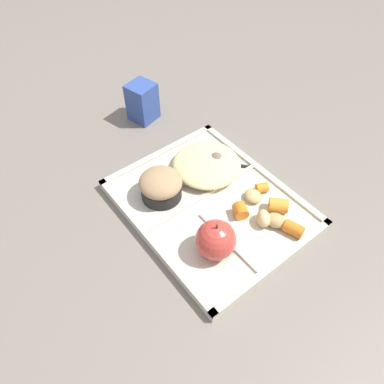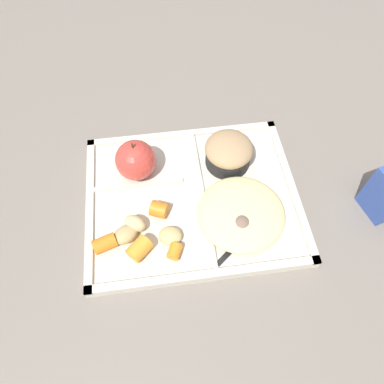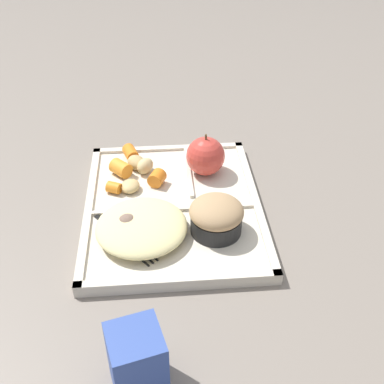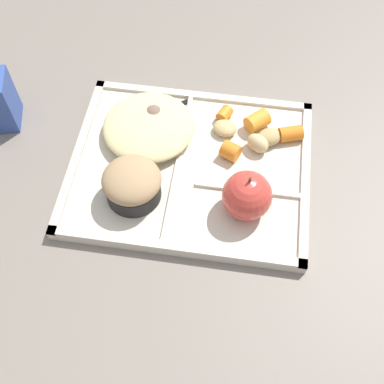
{
  "view_description": "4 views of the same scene",
  "coord_description": "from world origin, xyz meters",
  "px_view_note": "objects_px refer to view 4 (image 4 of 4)",
  "views": [
    {
      "loc": [
        -0.33,
        0.3,
        0.57
      ],
      "look_at": [
        0.03,
        0.02,
        0.03
      ],
      "focal_mm": 34.07,
      "sensor_mm": 36.0,
      "label": 1
    },
    {
      "loc": [
        -0.04,
        -0.3,
        0.53
      ],
      "look_at": [
        -0.0,
        -0.01,
        0.04
      ],
      "focal_mm": 32.81,
      "sensor_mm": 36.0,
      "label": 2
    },
    {
      "loc": [
        0.63,
        -0.02,
        0.52
      ],
      "look_at": [
        0.01,
        0.03,
        0.05
      ],
      "focal_mm": 45.0,
      "sensor_mm": 36.0,
      "label": 3
    },
    {
      "loc": [
        -0.07,
        0.43,
        0.63
      ],
      "look_at": [
        -0.01,
        0.05,
        0.03
      ],
      "focal_mm": 46.16,
      "sensor_mm": 36.0,
      "label": 4
    }
  ],
  "objects_px": {
    "lunch_tray": "(190,168)",
    "plastic_fork": "(143,121)",
    "green_apple": "(247,196)",
    "bran_muffin": "(132,184)"
  },
  "relations": [
    {
      "from": "plastic_fork",
      "to": "lunch_tray",
      "type": "bearing_deg",
      "value": 139.8
    },
    {
      "from": "lunch_tray",
      "to": "plastic_fork",
      "type": "relative_size",
      "value": 2.9
    },
    {
      "from": "plastic_fork",
      "to": "bran_muffin",
      "type": "bearing_deg",
      "value": 96.11
    },
    {
      "from": "lunch_tray",
      "to": "plastic_fork",
      "type": "bearing_deg",
      "value": -40.2
    },
    {
      "from": "green_apple",
      "to": "bran_muffin",
      "type": "relative_size",
      "value": 0.95
    },
    {
      "from": "green_apple",
      "to": "bran_muffin",
      "type": "xyz_separation_m",
      "value": [
        0.16,
        0.0,
        -0.01
      ]
    },
    {
      "from": "lunch_tray",
      "to": "green_apple",
      "type": "height_order",
      "value": "green_apple"
    },
    {
      "from": "green_apple",
      "to": "plastic_fork",
      "type": "bearing_deg",
      "value": -38.0
    },
    {
      "from": "green_apple",
      "to": "bran_muffin",
      "type": "height_order",
      "value": "green_apple"
    },
    {
      "from": "lunch_tray",
      "to": "plastic_fork",
      "type": "xyz_separation_m",
      "value": [
        0.09,
        -0.07,
        0.01
      ]
    }
  ]
}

